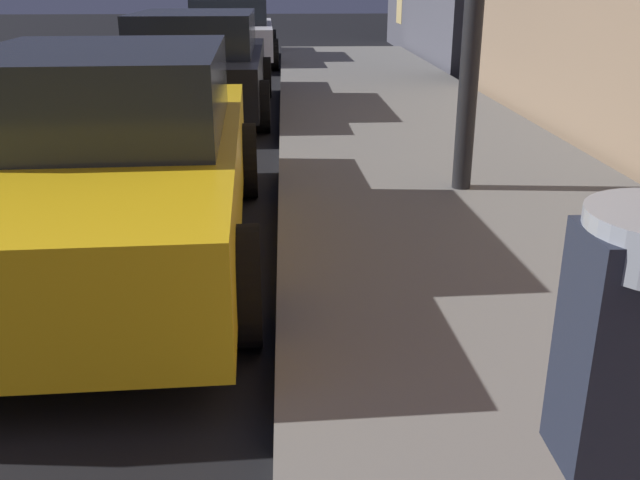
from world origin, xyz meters
TOP-DOWN VIEW (x-y plane):
  - car_yellow_cab at (2.85, 3.44)m, footprint 2.18×4.46m
  - car_black at (2.85, 8.95)m, footprint 2.06×4.46m
  - car_white at (2.85, 15.53)m, footprint 2.22×4.62m

SIDE VIEW (x-z plane):
  - car_yellow_cab at x=2.85m, z-range -0.01..1.42m
  - car_white at x=2.85m, z-range -0.01..1.42m
  - car_black at x=2.85m, z-range 0.00..1.43m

